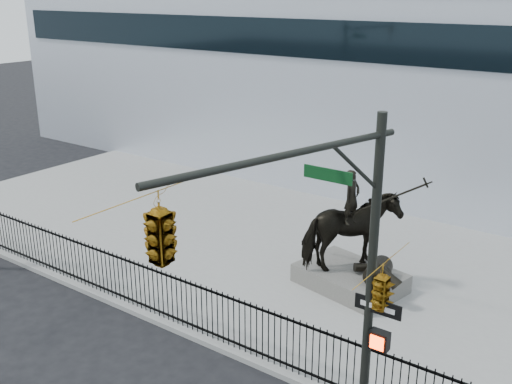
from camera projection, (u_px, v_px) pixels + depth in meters
The scene contains 7 objects.
ground at pixel (123, 338), 16.24m from camera, with size 120.00×120.00×0.00m, color black.
plaza at pixel (269, 249), 21.59m from camera, with size 30.00×12.00×0.15m, color gray.
building at pixel (416, 83), 30.14m from camera, with size 44.00×14.00×9.00m, color white.
picket_fence at pixel (154, 291), 16.91m from camera, with size 22.10×0.10×1.50m.
statue_plinth at pixel (350, 278), 18.64m from camera, with size 3.10×2.13×0.58m, color #57554F.
equestrian_statue at pixel (354, 234), 18.11m from camera, with size 3.91×2.82×3.37m.
traffic_signal_right at pixel (284, 263), 9.56m from camera, with size 2.17×6.86×7.00m.
Camera 1 is at (11.18, -9.31, 9.00)m, focal length 42.00 mm.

